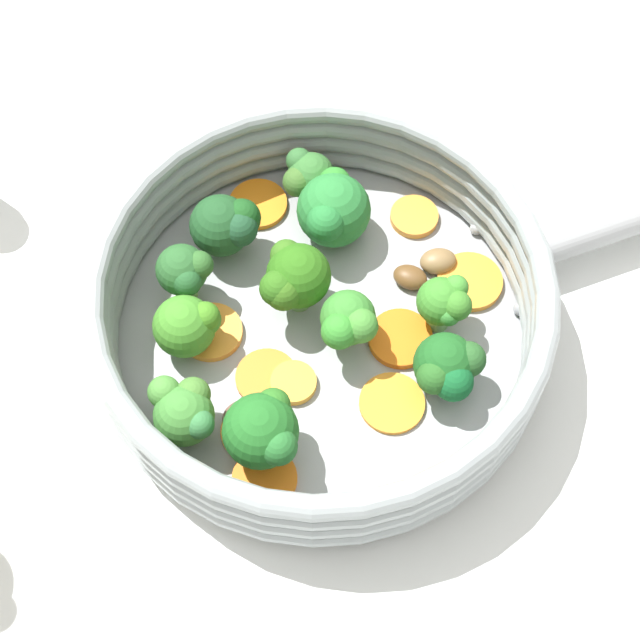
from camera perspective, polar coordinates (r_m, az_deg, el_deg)
name	(u,v)px	position (r m, az deg, el deg)	size (l,w,h in m)	color
ground_plane	(320,342)	(0.68, 0.00, -1.17)	(4.00, 4.00, 0.00)	white
skillet	(320,337)	(0.68, 0.00, -0.89)	(0.27, 0.27, 0.01)	#939699
skillet_rim_wall	(320,308)	(0.64, 0.00, 0.64)	(0.28, 0.28, 0.06)	#8E9799
skillet_handle	(626,218)	(0.73, 16.01, 5.23)	(0.02, 0.02, 0.16)	#999B9E
skillet_rivet_left	(520,309)	(0.68, 10.63, 0.59)	(0.01, 0.01, 0.01)	#90919A
skillet_rivet_right	(476,228)	(0.71, 8.35, 4.87)	(0.01, 0.01, 0.01)	#97999C
carrot_slice_0	(400,339)	(0.67, 4.31, -1.00)	(0.04, 0.04, 0.01)	orange
carrot_slice_1	(250,432)	(0.64, -3.75, -5.98)	(0.04, 0.04, 0.00)	orange
carrot_slice_2	(294,383)	(0.65, -1.42, -3.36)	(0.03, 0.03, 0.01)	orange
carrot_slice_3	(265,479)	(0.63, -2.97, -8.44)	(0.04, 0.04, 0.00)	orange
carrot_slice_4	(258,204)	(0.72, -3.32, 6.19)	(0.04, 0.04, 0.00)	orange
carrot_slice_5	(211,332)	(0.67, -5.83, -0.64)	(0.04, 0.04, 0.01)	orange
carrot_slice_6	(267,378)	(0.65, -2.86, -3.10)	(0.04, 0.04, 0.00)	orange
carrot_slice_7	(470,282)	(0.69, 7.99, 2.04)	(0.04, 0.04, 0.01)	orange
carrot_slice_8	(392,403)	(0.65, 3.86, -4.45)	(0.04, 0.04, 0.00)	orange
carrot_slice_9	(414,217)	(0.71, 5.05, 5.51)	(0.03, 0.03, 0.01)	orange
broccoli_floret_0	(448,368)	(0.64, 6.82, -2.54)	(0.05, 0.04, 0.04)	#5E8B52
broccoli_floret_1	(349,321)	(0.64, 1.57, -0.08)	(0.04, 0.04, 0.05)	#8DB261
broccoli_floret_2	(185,412)	(0.62, -7.23, -4.91)	(0.04, 0.04, 0.04)	#74A358
broccoli_floret_3	(333,210)	(0.69, 0.69, 5.90)	(0.05, 0.05, 0.05)	#79A75D
broccoli_floret_4	(188,325)	(0.65, -7.05, -0.29)	(0.04, 0.04, 0.04)	#7EA764
broccoli_floret_5	(307,176)	(0.71, -0.68, 7.70)	(0.04, 0.03, 0.04)	#8BA968
broccoli_floret_6	(263,431)	(0.61, -3.04, -5.94)	(0.05, 0.05, 0.05)	#7B9451
broccoli_floret_7	(228,224)	(0.68, -4.91, 5.12)	(0.05, 0.04, 0.05)	#6B954D
broccoli_floret_8	(445,303)	(0.65, 6.67, 0.91)	(0.03, 0.03, 0.04)	#6EA659
broccoli_floret_9	(185,272)	(0.66, -7.23, 2.55)	(0.03, 0.04, 0.05)	#84AE5E
broccoli_floret_10	(290,280)	(0.65, -1.60, 2.15)	(0.05, 0.04, 0.05)	#638F50
mushroom_piece_0	(248,416)	(0.64, -3.86, -5.14)	(0.03, 0.02, 0.01)	brown
mushroom_piece_1	(438,261)	(0.69, 6.29, 3.17)	(0.02, 0.02, 0.01)	brown
mushroom_piece_2	(407,273)	(0.69, 4.66, 2.51)	(0.02, 0.02, 0.01)	brown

